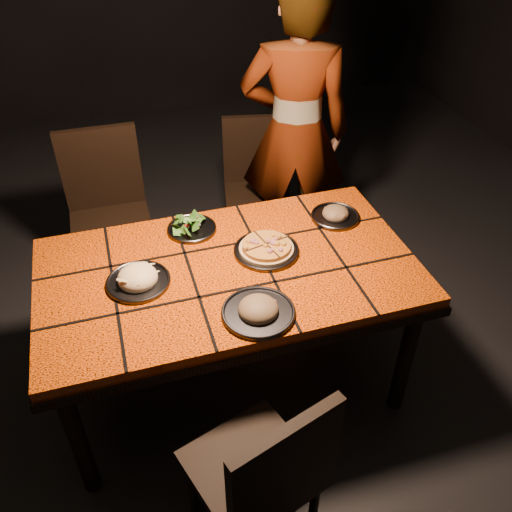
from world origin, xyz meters
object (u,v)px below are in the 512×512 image
object	(u,v)px
diner	(295,133)
dining_table	(229,281)
chair_near	(266,474)
chair_far_right	(256,179)
plate_pizza	(266,249)
plate_pasta	(138,279)
chair_far_left	(108,204)

from	to	relation	value
diner	dining_table	bearing A→B (deg)	74.72
chair_near	chair_far_right	distance (m)	1.97
dining_table	chair_near	bearing A→B (deg)	-96.43
plate_pizza	plate_pasta	size ratio (longest dim) A/B	1.10
plate_pizza	plate_pasta	xyz separation A→B (m)	(-0.57, -0.05, 0.01)
diner	plate_pasta	distance (m)	1.37
plate_pasta	chair_near	bearing A→B (deg)	-70.81
chair_far_left	plate_pizza	xyz separation A→B (m)	(0.64, -0.92, 0.21)
diner	plate_pizza	distance (m)	0.99
chair_far_left	plate_pizza	world-z (taller)	chair_far_left
plate_pasta	plate_pizza	bearing A→B (deg)	4.62
plate_pasta	chair_far_right	bearing A→B (deg)	52.04
chair_near	diner	xyz separation A→B (m)	(0.73, 1.75, 0.34)
chair_near	plate_pizza	world-z (taller)	chair_near
chair_near	diner	distance (m)	1.92
diner	plate_pizza	size ratio (longest dim) A/B	5.92
chair_near	plate_pizza	bearing A→B (deg)	-125.61
chair_near	plate_pasta	bearing A→B (deg)	-88.63
chair_near	plate_pasta	distance (m)	0.91
chair_near	chair_far_left	xyz separation A→B (m)	(-0.36, 1.79, 0.04)
dining_table	chair_far_right	world-z (taller)	chair_far_right
diner	plate_pasta	world-z (taller)	diner
chair_far_left	plate_pizza	size ratio (longest dim) A/B	3.35
dining_table	diner	xyz separation A→B (m)	(0.64, 0.93, 0.19)
chair_far_left	plate_pasta	xyz separation A→B (m)	(0.08, -0.96, 0.22)
dining_table	plate_pasta	xyz separation A→B (m)	(-0.38, 0.01, 0.10)
chair_far_right	diner	size ratio (longest dim) A/B	0.51
dining_table	diner	size ratio (longest dim) A/B	0.95
chair_far_right	plate_pasta	xyz separation A→B (m)	(-0.83, -1.07, 0.27)
chair_far_left	dining_table	bearing A→B (deg)	-64.19
chair_far_left	chair_far_right	distance (m)	0.92
chair_near	diner	world-z (taller)	diner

